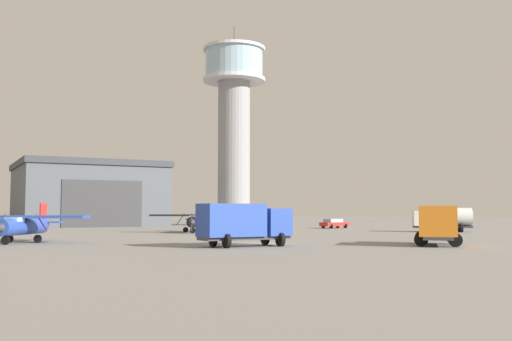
# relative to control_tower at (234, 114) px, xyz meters

# --- Properties ---
(ground_plane) EXTENTS (400.00, 400.00, 0.00)m
(ground_plane) POSITION_rel_control_tower_xyz_m (7.48, -56.51, -19.70)
(ground_plane) COLOR gray
(control_tower) EXTENTS (11.04, 11.04, 35.48)m
(control_tower) POSITION_rel_control_tower_xyz_m (0.00, 0.00, 0.00)
(control_tower) COLOR gray
(control_tower) RESTS_ON ground_plane
(hangar) EXTENTS (32.15, 32.34, 10.73)m
(hangar) POSITION_rel_control_tower_xyz_m (-25.24, -2.79, -14.32)
(hangar) COLOR #4C5159
(hangar) RESTS_ON ground_plane
(airplane_blue) EXTENTS (10.83, 8.52, 3.20)m
(airplane_blue) POSITION_rel_control_tower_xyz_m (-11.34, -56.51, -18.21)
(airplane_blue) COLOR #2847A8
(airplane_blue) RESTS_ON ground_plane
(airplane_black) EXTENTS (10.53, 8.27, 3.11)m
(airplane_black) POSITION_rel_control_tower_xyz_m (-1.23, -33.51, -18.25)
(airplane_black) COLOR black
(airplane_black) RESTS_ON ground_plane
(truck_box_orange) EXTENTS (4.17, 6.51, 2.93)m
(truck_box_orange) POSITION_rel_control_tower_xyz_m (20.94, -57.98, -18.07)
(truck_box_orange) COLOR #38383D
(truck_box_orange) RESTS_ON ground_plane
(truck_fuel_tanker_white) EXTENTS (6.99, 3.46, 2.91)m
(truck_fuel_tanker_white) POSITION_rel_control_tower_xyz_m (28.45, -29.88, -18.07)
(truck_fuel_tanker_white) COLOR #38383D
(truck_fuel_tanker_white) RESTS_ON ground_plane
(truck_box_blue) EXTENTS (6.94, 5.67, 3.07)m
(truck_box_blue) POSITION_rel_control_tower_xyz_m (6.65, -60.14, -17.98)
(truck_box_blue) COLOR #38383D
(truck_box_blue) RESTS_ON ground_plane
(car_red) EXTENTS (4.52, 4.38, 1.37)m
(car_red) POSITION_rel_control_tower_xyz_m (16.31, -15.71, -18.96)
(car_red) COLOR red
(car_red) RESTS_ON ground_plane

